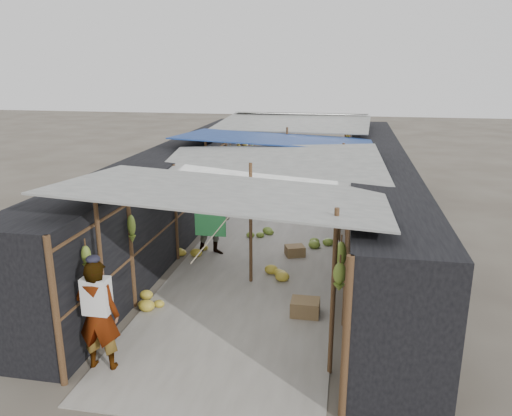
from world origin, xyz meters
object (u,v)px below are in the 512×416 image
Objects in this scene: black_basin at (340,191)px; vendor_seated at (313,190)px; shopper_blue at (213,221)px; vendor_elderly at (98,315)px; crate_near at (295,251)px.

black_basin is 1.72m from vendor_seated.
shopper_blue reaches higher than black_basin.
vendor_elderly is (-3.34, -11.58, 0.80)m from black_basin.
black_basin is at bearing 60.59° from crate_near.
crate_near is 0.50× the size of vendor_seated.
black_basin is 12.08m from vendor_elderly.
black_basin is 0.35× the size of vendor_elderly.
black_basin is at bearing 44.00° from shopper_blue.
crate_near is 4.99m from vendor_seated.
vendor_elderly is 10.45m from vendor_seated.
vendor_elderly is at bearing -41.20° from vendor_seated.
vendor_elderly reaches higher than black_basin.
vendor_elderly is 1.03× the size of shopper_blue.
vendor_seated is at bearing 68.26° from crate_near.
shopper_blue reaches higher than crate_near.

